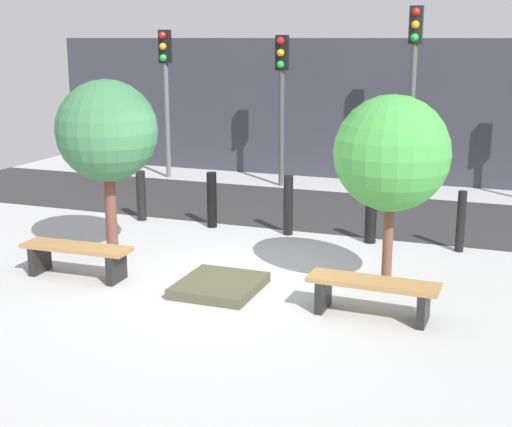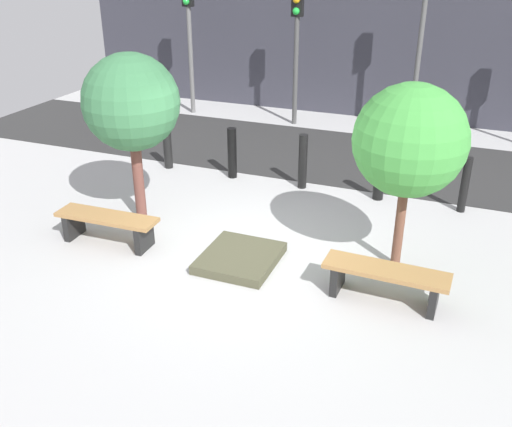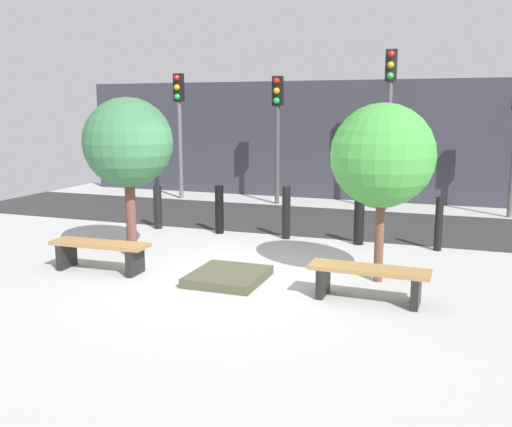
{
  "view_description": "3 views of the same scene",
  "coord_description": "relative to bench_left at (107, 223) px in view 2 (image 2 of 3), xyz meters",
  "views": [
    {
      "loc": [
        3.71,
        -8.73,
        3.39
      ],
      "look_at": [
        0.29,
        0.45,
        0.96
      ],
      "focal_mm": 50.0,
      "sensor_mm": 36.0,
      "label": 1
    },
    {
      "loc": [
        2.91,
        -6.93,
        4.3
      ],
      "look_at": [
        0.15,
        0.06,
        0.7
      ],
      "focal_mm": 40.0,
      "sensor_mm": 36.0,
      "label": 2
    },
    {
      "loc": [
        3.23,
        -7.95,
        2.6
      ],
      "look_at": [
        0.41,
        -0.08,
        1.05
      ],
      "focal_mm": 40.0,
      "sensor_mm": 36.0,
      "label": 3
    }
  ],
  "objects": [
    {
      "name": "ground_plane",
      "position": [
        2.15,
        0.41,
        -0.34
      ],
      "size": [
        18.0,
        18.0,
        0.0
      ],
      "primitive_type": "plane",
      "color": "#AFAFAF"
    },
    {
      "name": "road_strip",
      "position": [
        2.15,
        5.25,
        -0.33
      ],
      "size": [
        18.0,
        3.47,
        0.01
      ],
      "primitive_type": "cube",
      "color": "#2D2D2D",
      "rests_on": "ground"
    },
    {
      "name": "building_facade",
      "position": [
        2.15,
        8.83,
        1.35
      ],
      "size": [
        16.2,
        0.5,
        3.37
      ],
      "primitive_type": "cube",
      "color": "#33333D",
      "rests_on": "ground"
    },
    {
      "name": "bench_left",
      "position": [
        0.0,
        0.0,
        0.0
      ],
      "size": [
        1.65,
        0.49,
        0.48
      ],
      "rotation": [
        0.0,
        0.0,
        0.03
      ],
      "color": "black",
      "rests_on": "ground"
    },
    {
      "name": "bench_right",
      "position": [
        4.31,
        0.0,
        -0.0
      ],
      "size": [
        1.64,
        0.5,
        0.47
      ],
      "rotation": [
        0.0,
        0.0,
        -0.03
      ],
      "color": "black",
      "rests_on": "ground"
    },
    {
      "name": "planter_bed",
      "position": [
        2.15,
        0.2,
        -0.27
      ],
      "size": [
        1.07,
        1.2,
        0.14
      ],
      "primitive_type": "cube",
      "color": "#4A4934",
      "rests_on": "ground"
    },
    {
      "name": "tree_behind_left_bench",
      "position": [
        0.0,
        0.96,
        1.66
      ],
      "size": [
        1.54,
        1.54,
        2.79
      ],
      "color": "brown",
      "rests_on": "ground"
    },
    {
      "name": "tree_behind_right_bench",
      "position": [
        4.31,
        0.96,
        1.57
      ],
      "size": [
        1.54,
        1.54,
        2.68
      ],
      "color": "brown",
      "rests_on": "ground"
    },
    {
      "name": "bollard_far_left",
      "position": [
        -0.77,
        3.26,
        0.14
      ],
      "size": [
        0.18,
        0.18,
        0.95
      ],
      "primitive_type": "cylinder",
      "color": "black",
      "rests_on": "ground"
    },
    {
      "name": "bollard_left",
      "position": [
        0.69,
        3.26,
        0.17
      ],
      "size": [
        0.18,
        0.18,
        1.02
      ],
      "primitive_type": "cylinder",
      "color": "black",
      "rests_on": "ground"
    },
    {
      "name": "bollard_center",
      "position": [
        2.15,
        3.26,
        0.19
      ],
      "size": [
        0.17,
        0.17,
        1.06
      ],
      "primitive_type": "cylinder",
      "color": "black",
      "rests_on": "ground"
    },
    {
      "name": "bollard_right",
      "position": [
        3.62,
        3.26,
        0.11
      ],
      "size": [
        0.2,
        0.2,
        0.9
      ],
      "primitive_type": "cylinder",
      "color": "black",
      "rests_on": "ground"
    },
    {
      "name": "bollard_far_right",
      "position": [
        5.08,
        3.26,
        0.16
      ],
      "size": [
        0.14,
        0.14,
        1.0
      ],
      "primitive_type": "cylinder",
      "color": "black",
      "rests_on": "ground"
    },
    {
      "name": "traffic_light_west",
      "position": [
        -2.27,
        7.27,
        2.13
      ],
      "size": [
        0.28,
        0.27,
        3.56
      ],
      "color": "#616161",
      "rests_on": "ground"
    },
    {
      "name": "traffic_light_mid_west",
      "position": [
        0.68,
        7.27,
        2.05
      ],
      "size": [
        0.28,
        0.27,
        3.44
      ],
      "color": "#484848",
      "rests_on": "ground"
    },
    {
      "name": "traffic_light_mid_east",
      "position": [
        3.63,
        7.27,
        2.43
      ],
      "size": [
        0.28,
        0.27,
        4.03
      ],
      "color": "#545454",
      "rests_on": "ground"
    }
  ]
}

